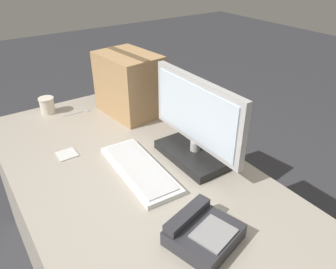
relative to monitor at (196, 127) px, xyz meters
The scene contains 8 objects.
office_desk 0.60m from the monitor, 95.02° to the right, with size 1.80×0.90×0.75m.
monitor is the anchor object (origin of this frame).
keyboard 0.30m from the monitor, 99.64° to the right, with size 0.46×0.19×0.03m.
desk_phone 0.49m from the monitor, 35.42° to the right, with size 0.24×0.25×0.08m.
paper_cup_left 0.93m from the monitor, 153.72° to the right, with size 0.09×0.09×0.09m.
spoon 0.78m from the monitor, 161.12° to the right, with size 0.03×0.16×0.00m.
cardboard_box 0.57m from the monitor, behind, with size 0.37×0.29×0.34m.
sticky_note_pad 0.60m from the monitor, 126.16° to the right, with size 0.08×0.08×0.01m.
Camera 1 is at (0.97, -0.51, 1.58)m, focal length 35.00 mm.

